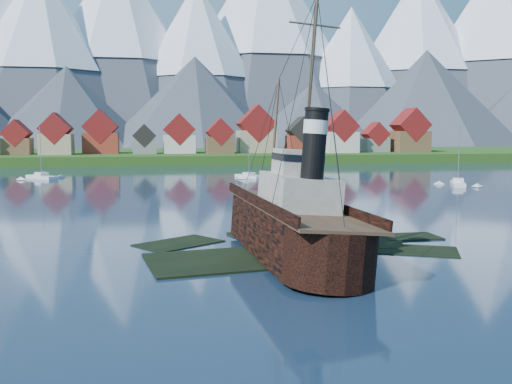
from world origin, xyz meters
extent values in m
plane|color=#16273E|center=(0.00, 0.00, 0.00)|extent=(1400.00, 1400.00, 0.00)
cube|color=black|center=(-3.00, -2.00, -0.32)|extent=(19.08, 11.42, 1.00)
cube|color=black|center=(6.00, 4.00, -0.38)|extent=(15.15, 9.76, 1.00)
cube|color=black|center=(2.00, 9.00, -0.28)|extent=(11.45, 9.06, 1.00)
cube|color=black|center=(12.00, -1.00, -0.42)|extent=(10.27, 8.34, 1.00)
cube|color=black|center=(-9.00, 6.00, -0.40)|extent=(9.42, 8.68, 1.00)
cube|color=black|center=(15.00, 5.00, -0.35)|extent=(6.00, 4.00, 1.00)
cube|color=#1C4814|center=(0.00, 170.00, 0.00)|extent=(600.00, 80.00, 3.20)
cube|color=#3F3D38|center=(0.00, 132.00, 0.00)|extent=(600.00, 2.50, 2.00)
cube|color=brown|center=(-56.00, 153.00, 5.75)|extent=(9.00, 8.00, 5.50)
cube|color=maroon|center=(-56.00, 153.00, 10.12)|extent=(9.16, 8.16, 9.16)
cube|color=tan|center=(-43.00, 150.00, 6.40)|extent=(10.50, 9.00, 6.80)
cube|color=maroon|center=(-43.00, 150.00, 11.69)|extent=(10.69, 9.18, 10.69)
cube|color=maroon|center=(-29.00, 156.00, 6.60)|extent=(12.00, 8.50, 7.20)
cube|color=maroon|center=(-29.00, 156.00, 12.36)|extent=(12.22, 8.67, 12.22)
cube|color=slate|center=(-14.00, 151.00, 5.40)|extent=(8.00, 7.00, 4.80)
cube|color=black|center=(-14.00, 151.00, 9.24)|extent=(8.15, 7.14, 8.15)
cube|color=beige|center=(-2.00, 154.00, 6.20)|extent=(11.00, 9.50, 6.40)
cube|color=maroon|center=(-2.00, 154.00, 11.38)|extent=(11.20, 9.69, 11.20)
cube|color=brown|center=(12.00, 150.00, 5.90)|extent=(9.50, 8.00, 5.80)
cube|color=maroon|center=(12.00, 150.00, 10.51)|extent=(9.67, 8.16, 9.67)
cube|color=tan|center=(26.00, 155.00, 7.00)|extent=(13.50, 10.00, 8.00)
cube|color=maroon|center=(26.00, 155.00, 13.43)|extent=(13.75, 10.20, 13.75)
cube|color=maroon|center=(42.00, 152.00, 6.10)|extent=(10.00, 8.50, 6.20)
cube|color=black|center=(42.00, 152.00, 11.00)|extent=(10.18, 8.67, 10.18)
cube|color=beige|center=(56.00, 149.00, 6.75)|extent=(11.50, 9.00, 7.50)
cube|color=maroon|center=(56.00, 149.00, 12.57)|extent=(11.71, 9.18, 11.71)
cube|color=slate|center=(71.00, 153.00, 5.50)|extent=(9.00, 7.50, 5.00)
cube|color=maroon|center=(71.00, 153.00, 9.62)|extent=(9.16, 7.65, 9.16)
cube|color=brown|center=(84.00, 151.00, 6.90)|extent=(12.50, 10.00, 7.80)
cube|color=maroon|center=(84.00, 151.00, 13.05)|extent=(12.73, 10.20, 12.73)
cone|color=#2D333D|center=(-100.00, 455.00, 73.00)|extent=(180.00, 180.00, 150.00)
cone|color=white|center=(-100.00, 455.00, 103.00)|extent=(111.60, 111.60, 90.00)
cone|color=#2D333D|center=(-40.00, 495.00, 88.00)|extent=(210.00, 210.00, 180.00)
cone|color=white|center=(-40.00, 495.00, 124.00)|extent=(130.20, 130.20, 108.00)
cone|color=#2D333D|center=(30.00, 470.00, 70.50)|extent=(170.00, 170.00, 145.00)
cone|color=white|center=(30.00, 470.00, 99.50)|extent=(105.40, 105.40, 87.00)
cone|color=#2D333D|center=(100.00, 515.00, 98.00)|extent=(240.00, 240.00, 200.00)
cone|color=white|center=(100.00, 515.00, 138.00)|extent=(148.80, 148.80, 120.00)
cone|color=#2D333D|center=(170.00, 460.00, 60.50)|extent=(150.00, 150.00, 125.00)
cone|color=white|center=(170.00, 460.00, 85.50)|extent=(93.00, 93.00, 75.00)
cone|color=#2D333D|center=(250.00, 490.00, 83.00)|extent=(200.00, 200.00, 170.00)
cone|color=white|center=(250.00, 490.00, 117.00)|extent=(124.00, 124.00, 102.00)
cone|color=#2D333D|center=(330.00, 475.00, 93.00)|extent=(230.00, 230.00, 190.00)
cone|color=white|center=(330.00, 475.00, 131.00)|extent=(142.60, 142.60, 114.00)
cone|color=#2D333D|center=(-70.00, 374.00, 27.00)|extent=(120.00, 120.00, 58.00)
cone|color=#2D333D|center=(20.00, 369.00, 31.00)|extent=(136.00, 136.00, 66.00)
cone|color=#2D333D|center=(110.00, 373.00, 23.00)|extent=(110.00, 110.00, 50.00)
cone|color=#2D333D|center=(200.00, 370.00, 35.50)|extent=(150.00, 150.00, 75.00)
cube|color=black|center=(0.41, -1.31, 2.22)|extent=(6.90, 19.87, 4.14)
cone|color=black|center=(0.41, 11.58, 2.22)|extent=(6.90, 6.90, 6.90)
cylinder|color=black|center=(0.41, -11.24, 2.22)|extent=(6.90, 6.90, 4.14)
cube|color=#4C3826|center=(0.41, -1.31, 4.39)|extent=(6.76, 26.21, 0.25)
cube|color=black|center=(-2.90, -1.31, 4.83)|extent=(0.20, 25.39, 0.89)
cube|color=black|center=(3.72, -1.31, 4.83)|extent=(0.20, 25.39, 0.89)
cube|color=#ADA89E|center=(0.41, -2.79, 5.87)|extent=(5.12, 8.38, 2.96)
cube|color=#ADA89E|center=(0.41, -1.80, 8.43)|extent=(3.55, 3.94, 2.17)
cylinder|color=black|center=(0.41, -6.04, 10.10)|extent=(1.87, 1.87, 5.52)
cylinder|color=silver|center=(0.41, -6.04, 11.48)|extent=(1.97, 1.97, 1.08)
cylinder|color=#473828|center=(0.41, 6.58, 10.40)|extent=(0.28, 0.28, 11.83)
cylinder|color=#473828|center=(0.41, -3.77, 15.92)|extent=(0.32, 0.32, 12.81)
cube|color=silver|center=(-36.68, 87.60, 0.11)|extent=(8.21, 8.78, 1.28)
cube|color=silver|center=(-36.68, 87.60, 1.12)|extent=(3.37, 3.42, 0.75)
cylinder|color=gray|center=(-36.68, 87.60, 6.31)|extent=(0.15, 0.15, 11.12)
cube|color=silver|center=(49.21, 55.27, 0.11)|extent=(5.93, 9.34, 1.30)
cube|color=silver|center=(49.21, 55.27, 1.14)|extent=(2.92, 3.19, 0.76)
cylinder|color=gray|center=(49.21, 55.27, 6.40)|extent=(0.15, 0.15, 11.27)
cube|color=silver|center=(10.93, 81.86, 0.09)|extent=(5.86, 9.15, 1.09)
cube|color=silver|center=(10.93, 81.86, 0.95)|extent=(2.87, 3.13, 0.63)
cylinder|color=gray|center=(10.93, 81.86, 5.34)|extent=(0.13, 0.13, 9.40)
camera|label=1|loc=(-11.42, -50.08, 11.22)|focal=40.00mm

